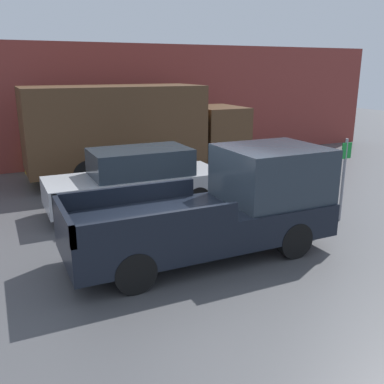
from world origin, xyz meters
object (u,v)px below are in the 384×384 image
(car, at_px, (137,180))
(parking_sign, at_px, (344,175))
(newspaper_box, at_px, (30,160))
(delivery_truck, at_px, (133,128))
(pickup_truck, at_px, (224,206))

(car, xyz_separation_m, parking_sign, (4.49, -3.05, 0.35))
(car, distance_m, parking_sign, 5.44)
(parking_sign, height_order, newspaper_box, parking_sign)
(parking_sign, xyz_separation_m, newspaper_box, (-6.77, 9.01, -0.73))
(car, relative_size, parking_sign, 2.26)
(car, bearing_deg, parking_sign, -34.18)
(newspaper_box, bearing_deg, delivery_truck, -33.95)
(car, relative_size, delivery_truck, 0.61)
(delivery_truck, distance_m, newspaper_box, 4.26)
(parking_sign, bearing_deg, newspaper_box, 126.92)
(newspaper_box, bearing_deg, car, -69.05)
(pickup_truck, distance_m, delivery_truck, 7.21)
(pickup_truck, xyz_separation_m, parking_sign, (3.70, 0.42, 0.20))
(delivery_truck, relative_size, parking_sign, 3.72)
(car, xyz_separation_m, newspaper_box, (-2.28, 5.97, -0.38))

